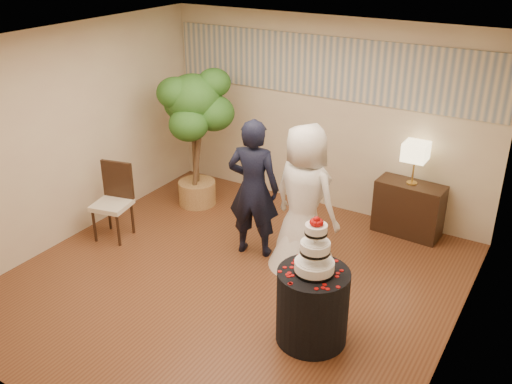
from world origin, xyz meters
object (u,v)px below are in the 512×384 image
Objects in this scene: side_chair at (111,203)px; console at (409,209)px; table_lamp at (414,163)px; ficus_tree at (195,138)px; cake_table at (312,306)px; wedding_cake at (315,245)px; groom at (253,189)px; bride at (305,198)px.

console is at bearing 20.54° from side_chair.
ficus_tree is at bearing -166.58° from table_lamp.
cake_table reaches higher than console.
wedding_cake is at bearing -34.36° from ficus_tree.
groom is 1.68m from ficus_tree.
ficus_tree is (-2.89, 1.97, 0.66)m from cake_table.
ficus_tree reaches higher than wedding_cake.
bride is 1.52m from cake_table.
wedding_cake reaches higher than side_chair.
bride is 1.78× the size of side_chair.
console is 0.43× the size of ficus_tree.
table_lamp is at bearing 20.54° from side_chair.
groom is 2.25× the size of cake_table.
ficus_tree is at bearing -41.27° from groom.
table_lamp is at bearing 0.00° from console.
table_lamp reaches higher than console.
console is at bearing 86.77° from wedding_cake.
cake_table is at bearing 133.25° from bride.
table_lamp reaches higher than side_chair.
wedding_cake is at bearing -21.47° from side_chair.
groom is at bearing -132.34° from console.
ficus_tree is (-2.17, 0.74, 0.14)m from bride.
groom reaches higher than table_lamp.
side_chair is (-2.51, -0.69, -0.40)m from bride.
groom reaches higher than wedding_cake.
ficus_tree is at bearing -5.91° from bride.
console is (0.15, 2.70, -0.03)m from cake_table.
bride is 3.17× the size of table_lamp.
groom is 0.69m from bride.
console is 1.55× the size of table_lamp.
bride is 2.29m from ficus_tree.
wedding_cake is 0.68× the size of console.
wedding_cake is at bearing 0.00° from cake_table.
groom is at bearing 16.98° from bride.
bride is 2.05× the size of console.
groom is at bearing 7.49° from side_chair.
table_lamp is 0.56× the size of side_chair.
cake_table is (0.72, -1.24, -0.52)m from bride.
bride is 2.29× the size of cake_table.
groom is at bearing 139.84° from cake_table.
table_lamp is (0.15, 2.70, 0.64)m from cake_table.
console is at bearing 13.42° from ficus_tree.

